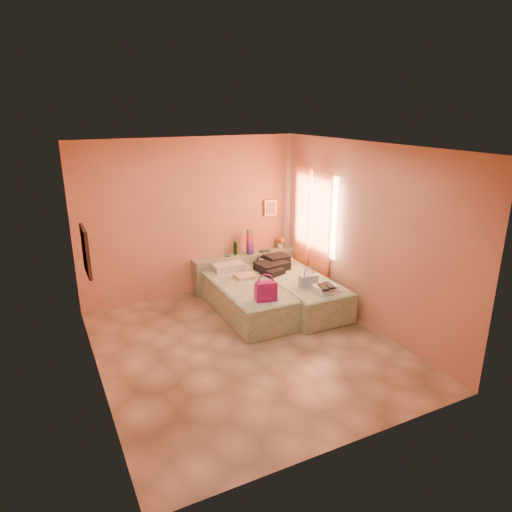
{
  "coord_description": "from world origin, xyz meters",
  "views": [
    {
      "loc": [
        -2.46,
        -5.25,
        3.28
      ],
      "look_at": [
        0.57,
        0.85,
        1.04
      ],
      "focal_mm": 32.0,
      "sensor_mm": 36.0,
      "label": 1
    }
  ],
  "objects_px": {
    "towel_stack": "(327,289)",
    "magenta_handbag": "(266,291)",
    "headboard_ledge": "(246,270)",
    "flower_vase": "(280,241)",
    "water_bottle": "(235,248)",
    "green_book": "(265,251)",
    "blue_handbag": "(309,281)",
    "bed_right": "(298,292)",
    "bed_left": "(247,298)"
  },
  "relations": [
    {
      "from": "flower_vase",
      "to": "towel_stack",
      "type": "distance_m",
      "value": 1.97
    },
    {
      "from": "towel_stack",
      "to": "magenta_handbag",
      "type": "bearing_deg",
      "value": 172.65
    },
    {
      "from": "bed_left",
      "to": "green_book",
      "type": "bearing_deg",
      "value": 50.01
    },
    {
      "from": "bed_right",
      "to": "towel_stack",
      "type": "xyz_separation_m",
      "value": [
        0.09,
        -0.7,
        0.3
      ]
    },
    {
      "from": "green_book",
      "to": "blue_handbag",
      "type": "height_order",
      "value": "blue_handbag"
    },
    {
      "from": "headboard_ledge",
      "to": "towel_stack",
      "type": "height_order",
      "value": "headboard_ledge"
    },
    {
      "from": "water_bottle",
      "to": "headboard_ledge",
      "type": "bearing_deg",
      "value": -19.71
    },
    {
      "from": "towel_stack",
      "to": "water_bottle",
      "type": "bearing_deg",
      "value": 109.91
    },
    {
      "from": "magenta_handbag",
      "to": "bed_left",
      "type": "bearing_deg",
      "value": 99.55
    },
    {
      "from": "blue_handbag",
      "to": "flower_vase",
      "type": "bearing_deg",
      "value": 79.96
    },
    {
      "from": "headboard_ledge",
      "to": "flower_vase",
      "type": "xyz_separation_m",
      "value": [
        0.77,
        0.05,
        0.45
      ]
    },
    {
      "from": "magenta_handbag",
      "to": "green_book",
      "type": "bearing_deg",
      "value": 74.79
    },
    {
      "from": "headboard_ledge",
      "to": "water_bottle",
      "type": "bearing_deg",
      "value": 160.29
    },
    {
      "from": "flower_vase",
      "to": "water_bottle",
      "type": "bearing_deg",
      "value": 179.22
    },
    {
      "from": "headboard_ledge",
      "to": "water_bottle",
      "type": "height_order",
      "value": "water_bottle"
    },
    {
      "from": "bed_left",
      "to": "towel_stack",
      "type": "height_order",
      "value": "towel_stack"
    },
    {
      "from": "blue_handbag",
      "to": "towel_stack",
      "type": "distance_m",
      "value": 0.35
    },
    {
      "from": "bed_left",
      "to": "magenta_handbag",
      "type": "bearing_deg",
      "value": -92.03
    },
    {
      "from": "headboard_ledge",
      "to": "flower_vase",
      "type": "distance_m",
      "value": 0.89
    },
    {
      "from": "headboard_ledge",
      "to": "water_bottle",
      "type": "xyz_separation_m",
      "value": [
        -0.18,
        0.07,
        0.44
      ]
    },
    {
      "from": "bed_left",
      "to": "blue_handbag",
      "type": "distance_m",
      "value": 1.06
    },
    {
      "from": "green_book",
      "to": "flower_vase",
      "type": "distance_m",
      "value": 0.43
    },
    {
      "from": "headboard_ledge",
      "to": "bed_right",
      "type": "height_order",
      "value": "headboard_ledge"
    },
    {
      "from": "flower_vase",
      "to": "magenta_handbag",
      "type": "relative_size",
      "value": 0.8
    },
    {
      "from": "bed_left",
      "to": "bed_right",
      "type": "height_order",
      "value": "same"
    },
    {
      "from": "headboard_ledge",
      "to": "green_book",
      "type": "xyz_separation_m",
      "value": [
        0.37,
        -0.06,
        0.34
      ]
    },
    {
      "from": "blue_handbag",
      "to": "towel_stack",
      "type": "relative_size",
      "value": 0.86
    },
    {
      "from": "bed_right",
      "to": "magenta_handbag",
      "type": "bearing_deg",
      "value": -148.23
    },
    {
      "from": "headboard_ledge",
      "to": "bed_left",
      "type": "xyz_separation_m",
      "value": [
        -0.47,
        -1.05,
        -0.08
      ]
    },
    {
      "from": "bed_left",
      "to": "bed_right",
      "type": "distance_m",
      "value": 0.91
    },
    {
      "from": "bed_right",
      "to": "magenta_handbag",
      "type": "relative_size",
      "value": 6.24
    },
    {
      "from": "headboard_ledge",
      "to": "green_book",
      "type": "relative_size",
      "value": 11.53
    },
    {
      "from": "water_bottle",
      "to": "green_book",
      "type": "distance_m",
      "value": 0.58
    },
    {
      "from": "headboard_ledge",
      "to": "flower_vase",
      "type": "relative_size",
      "value": 7.97
    },
    {
      "from": "water_bottle",
      "to": "towel_stack",
      "type": "xyz_separation_m",
      "value": [
        0.71,
        -1.96,
        -0.22
      ]
    },
    {
      "from": "headboard_ledge",
      "to": "water_bottle",
      "type": "relative_size",
      "value": 8.82
    },
    {
      "from": "water_bottle",
      "to": "green_book",
      "type": "relative_size",
      "value": 1.31
    },
    {
      "from": "green_book",
      "to": "magenta_handbag",
      "type": "height_order",
      "value": "magenta_handbag"
    },
    {
      "from": "headboard_ledge",
      "to": "magenta_handbag",
      "type": "distance_m",
      "value": 1.86
    },
    {
      "from": "magenta_handbag",
      "to": "towel_stack",
      "type": "xyz_separation_m",
      "value": [
        1.02,
        -0.13,
        -0.1
      ]
    },
    {
      "from": "headboard_ledge",
      "to": "bed_right",
      "type": "bearing_deg",
      "value": -70.08
    },
    {
      "from": "flower_vase",
      "to": "headboard_ledge",
      "type": "bearing_deg",
      "value": -176.07
    },
    {
      "from": "bed_right",
      "to": "blue_handbag",
      "type": "height_order",
      "value": "blue_handbag"
    },
    {
      "from": "bed_left",
      "to": "towel_stack",
      "type": "relative_size",
      "value": 5.71
    },
    {
      "from": "bed_left",
      "to": "magenta_handbag",
      "type": "xyz_separation_m",
      "value": [
        -0.03,
        -0.71,
        0.4
      ]
    },
    {
      "from": "flower_vase",
      "to": "blue_handbag",
      "type": "xyz_separation_m",
      "value": [
        -0.39,
        -1.63,
        -0.18
      ]
    },
    {
      "from": "flower_vase",
      "to": "magenta_handbag",
      "type": "bearing_deg",
      "value": -124.94
    },
    {
      "from": "towel_stack",
      "to": "headboard_ledge",
      "type": "bearing_deg",
      "value": 105.52
    },
    {
      "from": "headboard_ledge",
      "to": "bed_right",
      "type": "relative_size",
      "value": 1.02
    },
    {
      "from": "flower_vase",
      "to": "blue_handbag",
      "type": "bearing_deg",
      "value": -103.39
    }
  ]
}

